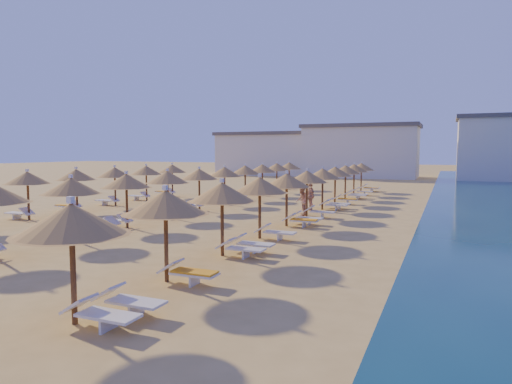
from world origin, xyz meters
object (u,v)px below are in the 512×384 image
at_px(parasol_row_east, 307,177).
at_px(parasol_row_west, 199,175).
at_px(beachgoer_b, 302,200).
at_px(beachgoer_c, 310,196).

xyz_separation_m(parasol_row_east, parasol_row_west, (-6.83, 0.00, 0.00)).
bearing_deg(parasol_row_west, beachgoer_b, 2.92).
distance_m(parasol_row_east, beachgoer_c, 3.36).
relative_size(beachgoer_c, beachgoer_b, 0.98).
height_order(parasol_row_east, beachgoer_c, parasol_row_east).
height_order(parasol_row_west, beachgoer_b, parasol_row_west).
xyz_separation_m(parasol_row_west, beachgoer_c, (6.16, 3.01, -1.34)).
xyz_separation_m(parasol_row_west, beachgoer_b, (6.44, 0.33, -1.32)).
distance_m(parasol_row_west, beachgoer_b, 6.58).
height_order(parasol_row_east, beachgoer_b, parasol_row_east).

